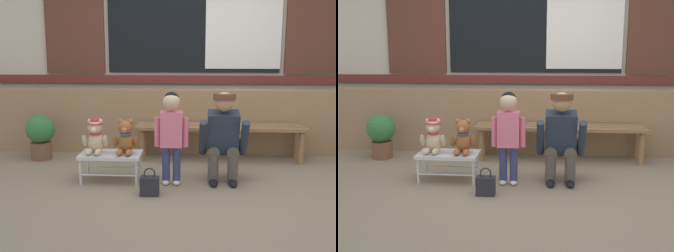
# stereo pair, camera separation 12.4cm
# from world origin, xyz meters

# --- Properties ---
(ground_plane) EXTENTS (60.00, 60.00, 0.00)m
(ground_plane) POSITION_xyz_m (0.00, 0.00, 0.00)
(ground_plane) COLOR #84725B
(brick_low_wall) EXTENTS (8.02, 0.25, 0.85)m
(brick_low_wall) POSITION_xyz_m (0.00, 1.43, 0.42)
(brick_low_wall) COLOR #997551
(brick_low_wall) RESTS_ON ground
(shop_facade) EXTENTS (8.19, 0.26, 3.56)m
(shop_facade) POSITION_xyz_m (0.00, 1.94, 1.78)
(shop_facade) COLOR beige
(shop_facade) RESTS_ON ground
(wooden_bench_long) EXTENTS (2.10, 0.40, 0.44)m
(wooden_bench_long) POSITION_xyz_m (0.35, 1.06, 0.37)
(wooden_bench_long) COLOR #8E6642
(wooden_bench_long) RESTS_ON ground
(small_display_bench) EXTENTS (0.64, 0.36, 0.30)m
(small_display_bench) POSITION_xyz_m (-0.86, 0.16, 0.27)
(small_display_bench) COLOR silver
(small_display_bench) RESTS_ON ground
(teddy_bear_with_hat) EXTENTS (0.28, 0.27, 0.36)m
(teddy_bear_with_hat) POSITION_xyz_m (-1.02, 0.16, 0.47)
(teddy_bear_with_hat) COLOR #CCB289
(teddy_bear_with_hat) RESTS_ON small_display_bench
(teddy_bear_plain) EXTENTS (0.28, 0.26, 0.36)m
(teddy_bear_plain) POSITION_xyz_m (-0.70, 0.16, 0.46)
(teddy_bear_plain) COLOR #93562D
(teddy_bear_plain) RESTS_ON small_display_bench
(child_standing) EXTENTS (0.35, 0.18, 0.96)m
(child_standing) POSITION_xyz_m (-0.21, 0.09, 0.59)
(child_standing) COLOR navy
(child_standing) RESTS_ON ground
(adult_crouching) EXTENTS (0.50, 0.49, 0.95)m
(adult_crouching) POSITION_xyz_m (0.33, 0.23, 0.48)
(adult_crouching) COLOR #4C473D
(adult_crouching) RESTS_ON ground
(handbag_on_ground) EXTENTS (0.18, 0.11, 0.27)m
(handbag_on_ground) POSITION_xyz_m (-0.40, -0.25, 0.10)
(handbag_on_ground) COLOR #232328
(handbag_on_ground) RESTS_ON ground
(potted_plant) EXTENTS (0.36, 0.36, 0.57)m
(potted_plant) POSITION_xyz_m (-1.91, 0.94, 0.32)
(potted_plant) COLOR brown
(potted_plant) RESTS_ON ground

